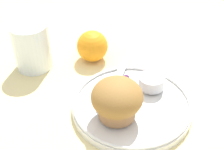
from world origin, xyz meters
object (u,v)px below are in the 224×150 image
at_px(muffin, 119,101).
at_px(orange_fruit, 92,46).
at_px(juice_glass, 32,46).
at_px(butter_knife, 115,83).

height_order(muffin, orange_fruit, muffin).
distance_m(orange_fruit, juice_glass, 0.13).
relative_size(orange_fruit, juice_glass, 0.68).
xyz_separation_m(butter_knife, juice_glass, (-0.08, 0.18, 0.03)).
xyz_separation_m(muffin, juice_glass, (-0.03, 0.25, -0.00)).
bearing_deg(orange_fruit, butter_knife, -106.69).
relative_size(muffin, juice_glass, 0.87).
relative_size(muffin, orange_fruit, 1.27).
bearing_deg(juice_glass, muffin, -83.88).
height_order(butter_knife, juice_glass, juice_glass).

